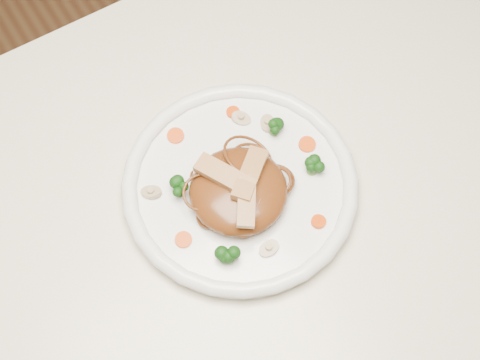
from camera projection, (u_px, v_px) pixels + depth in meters
table at (204, 265)px, 0.95m from camera, size 1.20×0.80×0.75m
plate at (240, 188)px, 0.89m from camera, size 0.31×0.31×0.02m
noodle_mound at (238, 191)px, 0.86m from camera, size 0.14×0.14×0.04m
chicken_a at (250, 174)px, 0.84m from camera, size 0.07×0.07×0.01m
chicken_b at (225, 176)px, 0.84m from camera, size 0.06×0.08×0.01m
chicken_c at (246, 201)px, 0.82m from camera, size 0.05×0.07×0.01m
broccoli_0 at (274, 126)px, 0.90m from camera, size 0.03×0.03×0.03m
broccoli_1 at (178, 188)px, 0.86m from camera, size 0.03×0.03×0.03m
broccoli_2 at (227, 254)px, 0.82m from camera, size 0.03×0.03×0.03m
broccoli_3 at (313, 166)px, 0.88m from camera, size 0.03×0.03×0.03m
carrot_0 at (233, 112)px, 0.93m from camera, size 0.02×0.02×0.00m
carrot_1 at (183, 240)px, 0.84m from camera, size 0.02×0.02×0.00m
carrot_2 at (307, 144)px, 0.91m from camera, size 0.02×0.02×0.00m
carrot_3 at (176, 136)px, 0.91m from camera, size 0.03×0.03×0.00m
carrot_4 at (319, 222)px, 0.86m from camera, size 0.02×0.02×0.00m
mushroom_0 at (269, 248)px, 0.84m from camera, size 0.03×0.03×0.01m
mushroom_1 at (268, 123)px, 0.92m from camera, size 0.04×0.04×0.01m
mushroom_2 at (151, 192)px, 0.87m from camera, size 0.04×0.04×0.01m
mushroom_3 at (241, 118)px, 0.92m from camera, size 0.04×0.04×0.01m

